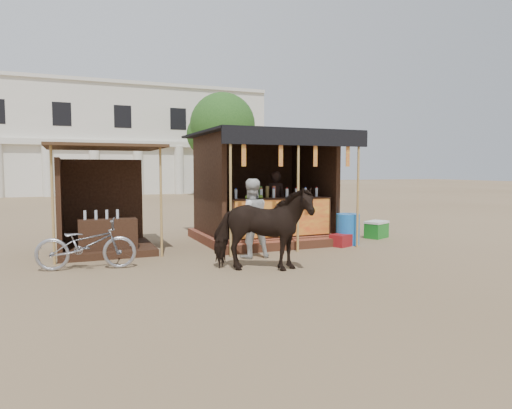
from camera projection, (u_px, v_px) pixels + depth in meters
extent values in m
plane|color=#846B4C|center=(289.00, 269.00, 8.50)|extent=(120.00, 120.00, 0.00)
cube|color=brown|center=(263.00, 235.00, 12.09)|extent=(3.40, 2.80, 0.22)
cube|color=brown|center=(290.00, 245.00, 10.67)|extent=(3.40, 0.35, 0.20)
cube|color=#3B2315|center=(279.00, 217.00, 11.17)|extent=(2.60, 0.55, 0.95)
cube|color=red|center=(284.00, 218.00, 10.91)|extent=(2.50, 0.02, 0.88)
cube|color=#3B2315|center=(246.00, 183.00, 13.14)|extent=(3.00, 0.12, 2.50)
cube|color=#3B2315|center=(209.00, 185.00, 11.42)|extent=(0.12, 2.50, 2.50)
cube|color=#3B2315|center=(313.00, 184.00, 12.56)|extent=(0.12, 2.50, 2.50)
cube|color=black|center=(267.00, 135.00, 11.70)|extent=(3.60, 3.60, 0.06)
cube|color=black|center=(299.00, 137.00, 10.08)|extent=(3.60, 0.06, 0.36)
cylinder|color=tan|center=(231.00, 193.00, 9.59)|extent=(0.06, 0.06, 2.75)
cylinder|color=tan|center=(298.00, 191.00, 10.20)|extent=(0.06, 0.06, 2.75)
cylinder|color=tan|center=(358.00, 190.00, 10.81)|extent=(0.06, 0.06, 2.75)
cube|color=red|center=(244.00, 153.00, 9.64)|extent=(0.10, 0.02, 0.55)
cube|color=red|center=(281.00, 154.00, 9.97)|extent=(0.10, 0.02, 0.55)
cube|color=red|center=(315.00, 154.00, 10.30)|extent=(0.10, 0.02, 0.55)
cube|color=red|center=(348.00, 155.00, 10.63)|extent=(0.10, 0.02, 0.55)
imported|color=black|center=(275.00, 201.00, 12.26)|extent=(0.67, 0.54, 1.60)
cube|color=#3B2315|center=(106.00, 249.00, 10.30)|extent=(2.00, 2.00, 0.15)
cube|color=#3B2315|center=(102.00, 203.00, 11.10)|extent=(1.90, 0.10, 2.10)
cube|color=#3B2315|center=(59.00, 207.00, 9.86)|extent=(0.10, 1.90, 2.10)
cube|color=#472D19|center=(104.00, 147.00, 10.03)|extent=(2.40, 2.40, 0.06)
cylinder|color=tan|center=(53.00, 205.00, 8.84)|extent=(0.05, 0.05, 2.35)
cylinder|color=tan|center=(161.00, 202.00, 9.64)|extent=(0.05, 0.05, 2.35)
cube|color=#3B2315|center=(108.00, 237.00, 9.81)|extent=(1.20, 0.50, 0.80)
imported|color=black|center=(263.00, 229.00, 8.31)|extent=(2.01, 1.51, 1.55)
imported|color=gray|center=(86.00, 244.00, 8.46)|extent=(1.87, 0.92, 0.94)
imported|color=silver|center=(251.00, 218.00, 9.57)|extent=(0.86, 0.70, 1.67)
cylinder|color=blue|center=(348.00, 229.00, 11.31)|extent=(0.74, 0.74, 0.76)
cube|color=maroon|center=(341.00, 240.00, 11.02)|extent=(0.55, 0.52, 0.29)
cube|color=#1B7922|center=(376.00, 231.00, 12.38)|extent=(0.74, 0.64, 0.40)
cube|color=white|center=(377.00, 222.00, 12.37)|extent=(0.77, 0.67, 0.06)
cube|color=silver|center=(91.00, 141.00, 35.06)|extent=(26.00, 7.00, 8.00)
cube|color=silver|center=(94.00, 143.00, 31.77)|extent=(26.00, 0.50, 0.40)
cube|color=silver|center=(92.00, 80.00, 31.53)|extent=(26.00, 0.30, 0.25)
cylinder|color=silver|center=(48.00, 170.00, 30.78)|extent=(0.70, 0.70, 3.60)
cylinder|color=silver|center=(95.00, 170.00, 31.92)|extent=(0.70, 0.70, 3.60)
cylinder|color=silver|center=(138.00, 170.00, 33.06)|extent=(0.70, 0.70, 3.60)
cylinder|color=silver|center=(179.00, 170.00, 34.20)|extent=(0.70, 0.70, 3.60)
cylinder|color=silver|center=(217.00, 170.00, 35.35)|extent=(0.70, 0.70, 3.60)
cylinder|color=silver|center=(253.00, 170.00, 36.49)|extent=(0.70, 0.70, 3.60)
cylinder|color=#382314|center=(223.00, 167.00, 30.90)|extent=(0.50, 0.50, 4.00)
sphere|color=#356522|center=(223.00, 125.00, 30.68)|extent=(4.40, 4.40, 4.40)
sphere|color=#356522|center=(209.00, 135.00, 30.97)|extent=(2.99, 2.99, 2.99)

